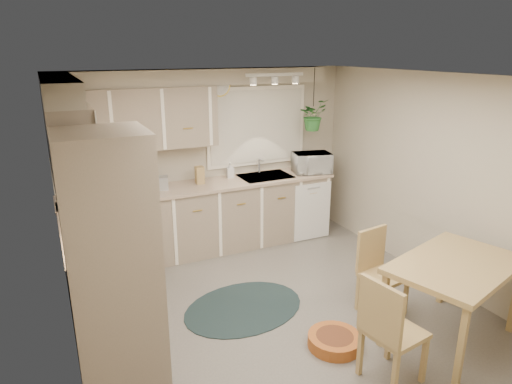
# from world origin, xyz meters

# --- Properties ---
(floor) EXTENTS (4.20, 4.20, 0.00)m
(floor) POSITION_xyz_m (0.00, 0.00, 0.00)
(floor) COLOR slate
(floor) RESTS_ON ground
(ceiling) EXTENTS (4.20, 4.20, 0.00)m
(ceiling) POSITION_xyz_m (0.00, 0.00, 2.40)
(ceiling) COLOR silver
(ceiling) RESTS_ON wall_back
(wall_back) EXTENTS (4.00, 0.04, 2.40)m
(wall_back) POSITION_xyz_m (0.00, 2.10, 1.20)
(wall_back) COLOR #AEA590
(wall_back) RESTS_ON floor
(wall_front) EXTENTS (4.00, 0.04, 2.40)m
(wall_front) POSITION_xyz_m (0.00, -2.10, 1.20)
(wall_front) COLOR #AEA590
(wall_front) RESTS_ON floor
(wall_left) EXTENTS (0.04, 4.20, 2.40)m
(wall_left) POSITION_xyz_m (-2.00, 0.00, 1.20)
(wall_left) COLOR #AEA590
(wall_left) RESTS_ON floor
(wall_right) EXTENTS (0.04, 4.20, 2.40)m
(wall_right) POSITION_xyz_m (2.00, 0.00, 1.20)
(wall_right) COLOR #AEA590
(wall_right) RESTS_ON floor
(base_cab_left) EXTENTS (0.60, 1.85, 0.90)m
(base_cab_left) POSITION_xyz_m (-1.70, 0.88, 0.45)
(base_cab_left) COLOR gray
(base_cab_left) RESTS_ON floor
(base_cab_back) EXTENTS (3.60, 0.60, 0.90)m
(base_cab_back) POSITION_xyz_m (-0.20, 1.80, 0.45)
(base_cab_back) COLOR gray
(base_cab_back) RESTS_ON floor
(counter_left) EXTENTS (0.64, 1.89, 0.04)m
(counter_left) POSITION_xyz_m (-1.69, 0.88, 0.92)
(counter_left) COLOR tan
(counter_left) RESTS_ON base_cab_left
(counter_back) EXTENTS (3.64, 0.64, 0.04)m
(counter_back) POSITION_xyz_m (-0.20, 1.79, 0.92)
(counter_back) COLOR tan
(counter_back) RESTS_ON base_cab_back
(oven_stack) EXTENTS (0.65, 0.65, 2.10)m
(oven_stack) POSITION_xyz_m (-1.68, -0.38, 1.05)
(oven_stack) COLOR gray
(oven_stack) RESTS_ON floor
(wall_oven_face) EXTENTS (0.02, 0.56, 0.58)m
(wall_oven_face) POSITION_xyz_m (-1.35, -0.38, 1.05)
(wall_oven_face) COLOR silver
(wall_oven_face) RESTS_ON oven_stack
(upper_cab_left) EXTENTS (0.35, 2.00, 0.75)m
(upper_cab_left) POSITION_xyz_m (-1.82, 1.00, 1.83)
(upper_cab_left) COLOR gray
(upper_cab_left) RESTS_ON wall_left
(upper_cab_back) EXTENTS (2.00, 0.35, 0.75)m
(upper_cab_back) POSITION_xyz_m (-1.00, 1.93, 1.83)
(upper_cab_back) COLOR gray
(upper_cab_back) RESTS_ON wall_back
(soffit_left) EXTENTS (0.30, 2.00, 0.20)m
(soffit_left) POSITION_xyz_m (-1.85, 1.00, 2.30)
(soffit_left) COLOR #AEA590
(soffit_left) RESTS_ON wall_left
(soffit_back) EXTENTS (3.60, 0.30, 0.20)m
(soffit_back) POSITION_xyz_m (-0.20, 1.95, 2.30)
(soffit_back) COLOR #AEA590
(soffit_back) RESTS_ON wall_back
(cooktop) EXTENTS (0.52, 0.58, 0.02)m
(cooktop) POSITION_xyz_m (-1.68, 0.30, 0.94)
(cooktop) COLOR silver
(cooktop) RESTS_ON counter_left
(range_hood) EXTENTS (0.40, 0.60, 0.14)m
(range_hood) POSITION_xyz_m (-1.70, 0.30, 1.40)
(range_hood) COLOR silver
(range_hood) RESTS_ON upper_cab_left
(window_blinds) EXTENTS (1.40, 0.02, 1.00)m
(window_blinds) POSITION_xyz_m (0.70, 2.07, 1.60)
(window_blinds) COLOR white
(window_blinds) RESTS_ON wall_back
(window_frame) EXTENTS (1.50, 0.02, 1.10)m
(window_frame) POSITION_xyz_m (0.70, 2.08, 1.60)
(window_frame) COLOR white
(window_frame) RESTS_ON wall_back
(sink) EXTENTS (0.70, 0.48, 0.10)m
(sink) POSITION_xyz_m (0.70, 1.80, 0.90)
(sink) COLOR #AAACB1
(sink) RESTS_ON counter_back
(dishwasher_front) EXTENTS (0.58, 0.02, 0.83)m
(dishwasher_front) POSITION_xyz_m (1.30, 1.49, 0.42)
(dishwasher_front) COLOR silver
(dishwasher_front) RESTS_ON base_cab_back
(track_light_bar) EXTENTS (0.80, 0.04, 0.04)m
(track_light_bar) POSITION_xyz_m (0.70, 1.55, 2.33)
(track_light_bar) COLOR silver
(track_light_bar) RESTS_ON ceiling
(wall_clock) EXTENTS (0.30, 0.03, 0.30)m
(wall_clock) POSITION_xyz_m (0.15, 2.07, 2.18)
(wall_clock) COLOR #E6C651
(wall_clock) RESTS_ON wall_back
(dining_table) EXTENTS (1.45, 1.17, 0.79)m
(dining_table) POSITION_xyz_m (1.22, -1.08, 0.40)
(dining_table) COLOR tan
(dining_table) RESTS_ON floor
(chair_left) EXTENTS (0.51, 0.51, 0.94)m
(chair_left) POSITION_xyz_m (0.35, -1.28, 0.47)
(chair_left) COLOR tan
(chair_left) RESTS_ON floor
(chair_back) EXTENTS (0.47, 0.47, 0.88)m
(chair_back) POSITION_xyz_m (0.94, -0.45, 0.44)
(chair_back) COLOR tan
(chair_back) RESTS_ON floor
(braided_rug) EXTENTS (1.48, 1.21, 0.01)m
(braided_rug) POSITION_xyz_m (-0.33, 0.22, 0.01)
(braided_rug) COLOR black
(braided_rug) RESTS_ON floor
(pet_bed) EXTENTS (0.51, 0.51, 0.11)m
(pet_bed) POSITION_xyz_m (0.17, -0.73, 0.06)
(pet_bed) COLOR #A64F21
(pet_bed) RESTS_ON floor
(microwave) EXTENTS (0.57, 0.39, 0.35)m
(microwave) POSITION_xyz_m (1.39, 1.70, 1.12)
(microwave) COLOR silver
(microwave) RESTS_ON counter_back
(soap_bottle) EXTENTS (0.12, 0.22, 0.10)m
(soap_bottle) POSITION_xyz_m (0.23, 1.95, 0.99)
(soap_bottle) COLOR silver
(soap_bottle) RESTS_ON counter_back
(hanging_plant) EXTENTS (0.49, 0.52, 0.33)m
(hanging_plant) POSITION_xyz_m (1.38, 1.70, 1.72)
(hanging_plant) COLOR #2C6E2D
(hanging_plant) RESTS_ON ceiling
(coffee_maker) EXTENTS (0.18, 0.22, 0.32)m
(coffee_maker) POSITION_xyz_m (-1.25, 1.80, 1.10)
(coffee_maker) COLOR black
(coffee_maker) RESTS_ON counter_back
(toaster) EXTENTS (0.30, 0.21, 0.17)m
(toaster) POSITION_xyz_m (-0.81, 1.82, 1.02)
(toaster) COLOR #AAACB1
(toaster) RESTS_ON counter_back
(knife_block) EXTENTS (0.11, 0.11, 0.23)m
(knife_block) POSITION_xyz_m (-0.24, 1.85, 1.06)
(knife_block) COLOR tan
(knife_block) RESTS_ON counter_back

